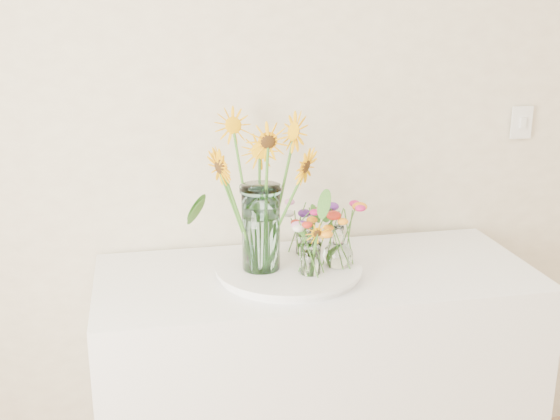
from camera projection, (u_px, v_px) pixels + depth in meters
The scene contains 10 objects.
counter at pixel (315, 395), 2.38m from camera, with size 1.40×0.60×0.90m, color white.
tray at pixel (289, 272), 2.21m from camera, with size 0.44×0.44×0.03m, color white.
mason_jar at pixel (261, 228), 2.16m from camera, with size 0.12×0.12×0.28m, color #B2E5E6.
sunflower_bouquet at pixel (261, 191), 2.12m from camera, with size 0.57×0.57×0.51m, color #FFAF05, non-canonical shape.
small_vase_a at pixel (310, 259), 2.14m from camera, with size 0.06×0.06×0.11m, color white.
wildflower_posy_a at pixel (311, 245), 2.13m from camera, with size 0.19×0.19×0.20m, color orange, non-canonical shape.
small_vase_b at pixel (338, 247), 2.20m from camera, with size 0.10×0.10×0.14m, color white, non-canonical shape.
wildflower_posy_b at pixel (339, 233), 2.18m from camera, with size 0.20×0.20×0.23m, color orange, non-canonical shape.
small_vase_c at pixel (305, 239), 2.31m from camera, with size 0.06×0.06×0.11m, color white.
wildflower_posy_c at pixel (305, 226), 2.30m from camera, with size 0.21×0.21×0.20m, color orange, non-canonical shape.
Camera 1 is at (-0.72, -0.10, 1.75)m, focal length 45.00 mm.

